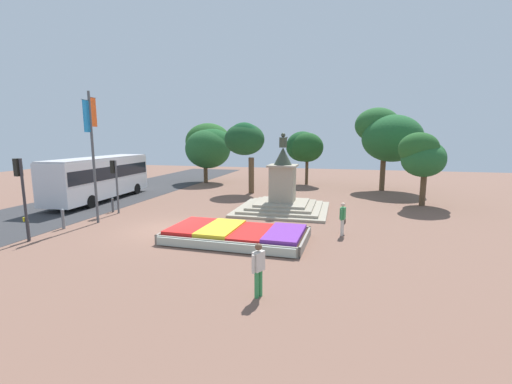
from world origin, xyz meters
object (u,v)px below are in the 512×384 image
(banner_pole, at_px, (93,150))
(kerb_bollard_mid_b, at_px, (113,205))
(traffic_light_mid_block, at_px, (115,176))
(pedestrian_with_handbag, at_px, (343,217))
(pedestrian_near_planter, at_px, (258,266))
(traffic_light_near_crossing, at_px, (21,185))
(kerb_bollard_mid_a, at_px, (63,218))
(flower_planter, at_px, (236,235))
(kerb_bollard_south, at_px, (29,230))
(city_bus, at_px, (100,176))
(statue_monument, at_px, (282,196))

(banner_pole, bearing_deg, kerb_bollard_mid_b, 109.96)
(traffic_light_mid_block, distance_m, pedestrian_with_handbag, 14.09)
(pedestrian_near_planter, bearing_deg, traffic_light_near_crossing, 166.36)
(banner_pole, xyz_separation_m, pedestrian_near_planter, (10.97, -6.66, -3.14))
(kerb_bollard_mid_a, bearing_deg, kerb_bollard_mid_b, 90.95)
(traffic_light_near_crossing, bearing_deg, banner_pole, 77.91)
(pedestrian_with_handbag, relative_size, pedestrian_near_planter, 0.97)
(traffic_light_near_crossing, bearing_deg, flower_planter, 14.77)
(banner_pole, relative_size, pedestrian_with_handbag, 4.42)
(kerb_bollard_south, bearing_deg, kerb_bollard_mid_a, 92.49)
(city_bus, relative_size, kerb_bollard_south, 9.98)
(flower_planter, relative_size, kerb_bollard_south, 6.66)
(pedestrian_with_handbag, relative_size, kerb_bollard_mid_b, 1.73)
(traffic_light_near_crossing, xyz_separation_m, traffic_light_mid_block, (0.33, 6.20, -0.28))
(statue_monument, height_order, kerb_bollard_south, statue_monument)
(banner_pole, distance_m, kerb_bollard_mid_a, 3.97)
(city_bus, bearing_deg, traffic_light_near_crossing, -69.53)
(kerb_bollard_south, bearing_deg, flower_planter, 14.32)
(statue_monument, distance_m, kerb_bollard_mid_a, 12.79)
(traffic_light_near_crossing, xyz_separation_m, pedestrian_near_planter, (11.79, -2.86, -1.67))
(statue_monument, bearing_deg, city_bus, 179.34)
(flower_planter, distance_m, pedestrian_with_handbag, 5.33)
(pedestrian_with_handbag, bearing_deg, traffic_light_mid_block, 173.34)
(traffic_light_near_crossing, height_order, pedestrian_near_planter, traffic_light_near_crossing)
(statue_monument, height_order, pedestrian_with_handbag, statue_monument)
(traffic_light_mid_block, relative_size, kerb_bollard_south, 3.34)
(flower_planter, relative_size, pedestrian_with_handbag, 4.09)
(traffic_light_near_crossing, relative_size, traffic_light_mid_block, 1.15)
(traffic_light_near_crossing, distance_m, pedestrian_with_handbag, 15.07)
(flower_planter, height_order, banner_pole, banner_pole)
(city_bus, bearing_deg, statue_monument, -0.66)
(pedestrian_near_planter, relative_size, kerb_bollard_mid_a, 1.57)
(flower_planter, relative_size, city_bus, 0.67)
(flower_planter, xyz_separation_m, kerb_bollard_mid_a, (-9.45, -0.23, 0.28))
(pedestrian_near_planter, bearing_deg, city_bus, 140.72)
(pedestrian_with_handbag, distance_m, kerb_bollard_mid_a, 14.50)
(flower_planter, bearing_deg, kerb_bollard_mid_a, -178.60)
(kerb_bollard_mid_a, bearing_deg, kerb_bollard_south, -87.51)
(statue_monument, distance_m, traffic_light_mid_block, 10.72)
(traffic_light_mid_block, relative_size, banner_pole, 0.46)
(flower_planter, distance_m, traffic_light_near_crossing, 10.00)
(flower_planter, xyz_separation_m, city_bus, (-13.04, 7.28, 1.61))
(city_bus, bearing_deg, kerb_bollard_mid_a, -64.49)
(kerb_bollard_south, height_order, kerb_bollard_mid_a, kerb_bollard_mid_a)
(traffic_light_mid_block, relative_size, kerb_bollard_mid_a, 3.14)
(city_bus, bearing_deg, banner_pole, -53.20)
(statue_monument, bearing_deg, banner_pole, -148.85)
(statue_monument, xyz_separation_m, traffic_light_near_crossing, (-10.40, -9.60, 1.66))
(kerb_bollard_mid_a, bearing_deg, pedestrian_near_planter, -23.32)
(traffic_light_near_crossing, distance_m, pedestrian_near_planter, 12.24)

